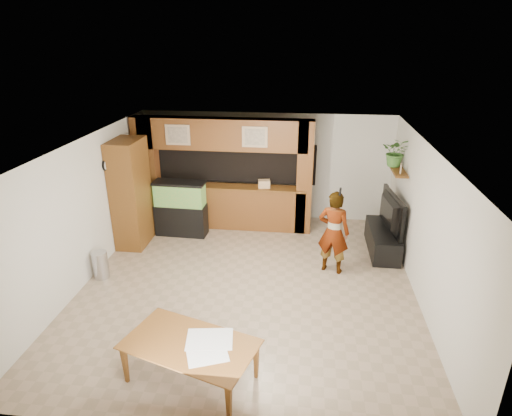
# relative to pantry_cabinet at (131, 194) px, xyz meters

# --- Properties ---
(floor) EXTENTS (6.50, 6.50, 0.00)m
(floor) POSITION_rel_pantry_cabinet_xyz_m (2.70, -1.41, -1.16)
(floor) COLOR gray
(floor) RESTS_ON ground
(ceiling) EXTENTS (6.50, 6.50, 0.00)m
(ceiling) POSITION_rel_pantry_cabinet_xyz_m (2.70, -1.41, 1.44)
(ceiling) COLOR white
(ceiling) RESTS_ON wall_back
(wall_back) EXTENTS (6.00, 0.00, 6.00)m
(wall_back) POSITION_rel_pantry_cabinet_xyz_m (2.70, 1.84, 0.14)
(wall_back) COLOR silver
(wall_back) RESTS_ON floor
(wall_left) EXTENTS (0.00, 6.50, 6.50)m
(wall_left) POSITION_rel_pantry_cabinet_xyz_m (-0.30, -1.41, 0.14)
(wall_left) COLOR silver
(wall_left) RESTS_ON floor
(wall_right) EXTENTS (0.00, 6.50, 6.50)m
(wall_right) POSITION_rel_pantry_cabinet_xyz_m (5.70, -1.41, 0.14)
(wall_right) COLOR silver
(wall_right) RESTS_ON floor
(partition) EXTENTS (4.20, 0.99, 2.60)m
(partition) POSITION_rel_pantry_cabinet_xyz_m (1.75, 1.23, 0.16)
(partition) COLOR brown
(partition) RESTS_ON floor
(wall_clock) EXTENTS (0.05, 0.25, 0.25)m
(wall_clock) POSITION_rel_pantry_cabinet_xyz_m (-0.27, -0.41, 0.74)
(wall_clock) COLOR black
(wall_clock) RESTS_ON wall_left
(wall_shelf) EXTENTS (0.25, 0.90, 0.04)m
(wall_shelf) POSITION_rel_pantry_cabinet_xyz_m (5.55, 0.54, 0.54)
(wall_shelf) COLOR brown
(wall_shelf) RESTS_ON wall_right
(pantry_cabinet) EXTENTS (0.58, 0.95, 2.31)m
(pantry_cabinet) POSITION_rel_pantry_cabinet_xyz_m (0.00, 0.00, 0.00)
(pantry_cabinet) COLOR brown
(pantry_cabinet) RESTS_ON floor
(trash_can) EXTENTS (0.29, 0.29, 0.53)m
(trash_can) POSITION_rel_pantry_cabinet_xyz_m (-0.10, -1.49, -0.89)
(trash_can) COLOR #B2B2B7
(trash_can) RESTS_ON floor
(aquarium) EXTENTS (1.15, 0.43, 1.27)m
(aquarium) POSITION_rel_pantry_cabinet_xyz_m (0.90, 0.54, -0.53)
(aquarium) COLOR black
(aquarium) RESTS_ON floor
(tv_stand) EXTENTS (0.55, 1.50, 0.50)m
(tv_stand) POSITION_rel_pantry_cabinet_xyz_m (5.35, 0.25, -0.91)
(tv_stand) COLOR black
(tv_stand) RESTS_ON floor
(television) EXTENTS (0.34, 1.37, 0.78)m
(television) POSITION_rel_pantry_cabinet_xyz_m (5.35, 0.25, -0.27)
(television) COLOR black
(television) RESTS_ON tv_stand
(photo_frame) EXTENTS (0.05, 0.14, 0.18)m
(photo_frame) POSITION_rel_pantry_cabinet_xyz_m (5.55, 0.34, 0.65)
(photo_frame) COLOR tan
(photo_frame) RESTS_ON wall_shelf
(potted_plant) EXTENTS (0.66, 0.62, 0.61)m
(potted_plant) POSITION_rel_pantry_cabinet_xyz_m (5.52, 0.80, 0.87)
(potted_plant) COLOR #3C6E2C
(potted_plant) RESTS_ON wall_shelf
(person) EXTENTS (0.69, 0.55, 1.65)m
(person) POSITION_rel_pantry_cabinet_xyz_m (4.24, -0.71, -0.33)
(person) COLOR tan
(person) RESTS_ON floor
(microphone) EXTENTS (0.04, 0.11, 0.17)m
(microphone) POSITION_rel_pantry_cabinet_xyz_m (4.29, -0.87, 0.55)
(microphone) COLOR black
(microphone) RESTS_ON person
(dining_table) EXTENTS (1.91, 1.42, 0.60)m
(dining_table) POSITION_rel_pantry_cabinet_xyz_m (2.26, -3.85, -0.86)
(dining_table) COLOR brown
(dining_table) RESTS_ON floor
(newspaper_a) EXTENTS (0.60, 0.52, 0.01)m
(newspaper_a) POSITION_rel_pantry_cabinet_xyz_m (2.55, -4.01, -0.55)
(newspaper_a) COLOR silver
(newspaper_a) RESTS_ON dining_table
(newspaper_b) EXTENTS (0.66, 0.52, 0.01)m
(newspaper_b) POSITION_rel_pantry_cabinet_xyz_m (2.51, -3.72, -0.55)
(newspaper_b) COLOR silver
(newspaper_b) RESTS_ON dining_table
(counter_box) EXTENTS (0.29, 0.22, 0.18)m
(counter_box) POSITION_rel_pantry_cabinet_xyz_m (2.74, 1.04, -0.03)
(counter_box) COLOR tan
(counter_box) RESTS_ON partition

